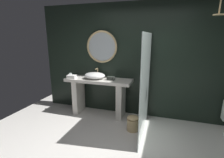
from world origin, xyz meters
name	(u,v)px	position (x,y,z in m)	size (l,w,h in m)	color
back_wall_panel	(138,61)	(0.00, 1.90, 1.30)	(4.80, 0.10, 2.60)	black
vanity_counter	(99,92)	(-0.85, 1.58, 0.58)	(1.57, 0.50, 0.89)	silver
vessel_sink	(95,76)	(-0.94, 1.56, 0.97)	(0.50, 0.41, 0.23)	white
tumbler_cup	(70,75)	(-1.56, 1.52, 0.94)	(0.07, 0.07, 0.10)	silver
tissue_box	(111,78)	(-0.54, 1.55, 0.93)	(0.16, 0.11, 0.08)	#282D28
round_wall_mirror	(102,47)	(-0.85, 1.81, 1.62)	(0.76, 0.05, 0.76)	#D6B77F
shower_glass_panel	(146,85)	(0.29, 1.13, 0.96)	(0.02, 1.44, 1.93)	silver
rain_shower_head	(219,13)	(1.41, 1.42, 2.24)	(0.18, 0.18, 0.30)	#D6B77F
waste_bin	(133,123)	(0.08, 1.08, 0.16)	(0.24, 0.24, 0.31)	#D6B77F
folded_hand_towel	(72,77)	(-1.47, 1.43, 0.93)	(0.20, 0.14, 0.08)	white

